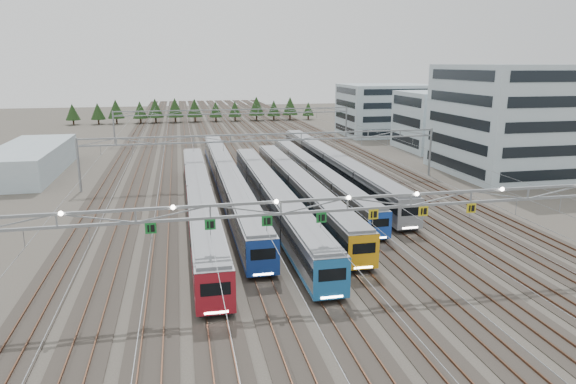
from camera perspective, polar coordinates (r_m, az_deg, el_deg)
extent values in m
plane|color=#47423A|center=(44.90, 6.37, -10.34)|extent=(400.00, 400.00, 0.00)
cube|color=#2D2823|center=(140.57, -6.50, 6.46)|extent=(54.00, 260.00, 0.08)
cube|color=brown|center=(140.46, -16.95, 5.98)|extent=(0.08, 260.00, 0.16)
cube|color=brown|center=(145.18, 3.62, 6.81)|extent=(0.08, 260.00, 0.16)
cube|color=brown|center=(140.49, -6.80, 6.49)|extent=(0.08, 260.00, 0.16)
cube|color=brown|center=(140.62, -6.21, 6.52)|extent=(0.08, 260.00, 0.16)
cube|color=black|center=(65.03, -9.76, -2.26)|extent=(2.50, 54.61, 0.38)
cube|color=gray|center=(64.54, -9.83, -0.70)|extent=(2.94, 55.73, 3.30)
cube|color=black|center=(64.44, -9.84, -0.36)|extent=(3.00, 55.45, 1.00)
cube|color=maroon|center=(64.91, -9.78, -1.88)|extent=(2.99, 55.45, 0.37)
cube|color=slate|center=(64.12, -9.90, 0.82)|extent=(2.64, 54.61, 0.26)
cube|color=maroon|center=(38.29, -8.04, -11.16)|extent=(2.96, 0.12, 3.30)
cube|color=black|center=(38.10, -8.06, -10.64)|extent=(2.20, 0.10, 1.00)
cube|color=white|center=(38.87, -7.96, -13.12)|extent=(1.76, 0.06, 0.16)
cube|color=black|center=(76.69, -6.79, 0.36)|extent=(2.49, 65.56, 0.38)
cube|color=gray|center=(76.28, -6.83, 1.69)|extent=(2.93, 66.90, 3.29)
cube|color=black|center=(76.20, -6.84, 1.98)|extent=(2.99, 66.56, 0.99)
cube|color=navy|center=(76.59, -6.80, 0.68)|extent=(2.98, 66.56, 0.37)
cube|color=slate|center=(75.93, -6.87, 2.98)|extent=(2.63, 65.56, 0.26)
cube|color=navy|center=(44.44, -2.79, -7.38)|extent=(2.95, 0.12, 3.29)
cube|color=black|center=(44.27, -2.79, -6.91)|extent=(2.20, 0.10, 0.99)
cube|color=white|center=(44.93, -2.75, -9.11)|extent=(1.76, 0.06, 0.16)
cube|color=black|center=(65.03, -1.78, -2.05)|extent=(2.53, 51.44, 0.38)
cube|color=gray|center=(64.54, -1.79, -0.47)|extent=(2.98, 52.49, 3.35)
cube|color=black|center=(64.44, -1.80, -0.12)|extent=(3.04, 52.23, 1.01)
cube|color=#2069AE|center=(64.91, -1.78, -1.67)|extent=(3.03, 52.23, 0.37)
cube|color=slate|center=(64.12, -1.81, 1.07)|extent=(2.68, 51.44, 0.27)
cube|color=#2069AE|center=(40.37, 4.91, -9.65)|extent=(3.00, 0.12, 3.35)
cube|color=black|center=(40.18, 4.94, -9.14)|extent=(2.23, 0.10, 1.01)
cube|color=white|center=(40.93, 4.89, -11.55)|extent=(1.79, 0.06, 0.16)
cube|color=black|center=(70.15, 1.19, -0.85)|extent=(2.45, 50.03, 0.37)
cube|color=gray|center=(69.71, 1.19, 0.58)|extent=(2.88, 51.05, 3.24)
cube|color=black|center=(69.62, 1.19, 0.89)|extent=(2.94, 50.80, 0.98)
cube|color=#FAAD16|center=(70.04, 1.19, -0.50)|extent=(2.93, 50.80, 0.36)
cube|color=slate|center=(69.32, 1.20, 1.96)|extent=(2.59, 50.03, 0.26)
cube|color=#FAAD16|center=(46.32, 8.41, -6.65)|extent=(2.90, 0.12, 3.24)
cube|color=black|center=(46.16, 8.44, -6.21)|extent=(2.16, 0.10, 0.98)
cube|color=white|center=(46.79, 8.37, -8.29)|extent=(1.73, 0.06, 0.15)
cube|color=black|center=(79.29, 2.95, 0.88)|extent=(2.22, 52.27, 0.34)
cube|color=gray|center=(78.93, 2.96, 2.03)|extent=(2.61, 53.34, 2.93)
cube|color=black|center=(78.86, 2.97, 2.28)|extent=(2.67, 53.07, 0.88)
cube|color=#1A45B6|center=(79.20, 2.95, 1.16)|extent=(2.66, 53.07, 0.33)
cube|color=slate|center=(78.62, 2.98, 3.14)|extent=(2.35, 52.27, 0.23)
cube|color=#1A45B6|center=(54.49, 10.16, -3.73)|extent=(2.63, 0.12, 2.93)
cube|color=black|center=(54.36, 10.19, -3.39)|extent=(1.96, 0.10, 0.88)
cube|color=white|center=(54.84, 10.13, -5.02)|extent=(1.56, 0.06, 0.14)
cube|color=black|center=(85.88, 4.87, 1.90)|extent=(2.58, 59.14, 0.39)
cube|color=gray|center=(85.50, 4.90, 3.14)|extent=(3.04, 60.35, 3.42)
cube|color=black|center=(85.43, 4.90, 3.41)|extent=(3.10, 60.05, 1.03)
cube|color=gray|center=(85.79, 4.88, 2.19)|extent=(3.09, 60.05, 0.38)
cube|color=slate|center=(85.18, 4.92, 4.34)|extent=(2.73, 59.14, 0.27)
cube|color=gray|center=(58.13, 13.47, -2.46)|extent=(3.06, 0.12, 3.42)
cube|color=black|center=(57.99, 13.51, -2.08)|extent=(2.28, 0.10, 1.03)
cube|color=white|center=(58.51, 13.41, -3.88)|extent=(1.82, 0.06, 0.16)
cube|color=gray|center=(42.29, 6.66, -0.67)|extent=(56.00, 0.22, 0.22)
cube|color=gray|center=(42.55, 6.62, -1.97)|extent=(56.00, 0.22, 0.22)
cube|color=#17742B|center=(40.56, -15.01, -3.91)|extent=(0.85, 0.06, 0.85)
cube|color=#17742B|center=(40.53, -8.64, -3.60)|extent=(0.85, 0.06, 0.85)
cube|color=#17742B|center=(41.00, -2.35, -3.24)|extent=(0.85, 0.06, 0.85)
cube|color=#17742B|center=(41.94, 3.73, -2.85)|extent=(0.85, 0.06, 0.85)
cube|color=gold|center=(43.34, 9.48, -2.46)|extent=(0.85, 0.06, 0.85)
cube|color=gold|center=(45.14, 14.81, -2.07)|extent=(0.85, 0.06, 0.85)
cube|color=gold|center=(47.30, 19.69, -1.70)|extent=(0.85, 0.06, 0.85)
cylinder|color=gray|center=(81.40, -22.25, 2.77)|extent=(0.36, 0.36, 8.00)
cylinder|color=gray|center=(90.03, 15.51, 4.31)|extent=(0.36, 0.36, 8.00)
cube|color=gray|center=(80.54, -2.43, 6.44)|extent=(56.00, 0.22, 0.22)
cube|color=gray|center=(80.68, -2.42, 5.74)|extent=(56.00, 0.22, 0.22)
cylinder|color=gray|center=(125.44, -18.78, 6.71)|extent=(0.36, 0.36, 8.00)
cylinder|color=gray|center=(131.21, 6.48, 7.66)|extent=(0.36, 0.36, 8.00)
cube|color=gray|center=(124.88, -5.92, 9.10)|extent=(56.00, 0.22, 0.22)
cube|color=gray|center=(124.97, -5.91, 8.65)|extent=(56.00, 0.22, 0.22)
cube|color=#A6BCC7|center=(94.85, 23.02, 7.34)|extent=(18.00, 22.00, 18.36)
cube|color=#A6BCC7|center=(117.68, 16.09, 7.59)|extent=(14.00, 16.00, 12.58)
cube|color=#A6BCC7|center=(140.01, 10.71, 8.97)|extent=(22.00, 18.00, 13.18)
cube|color=#A6BCC7|center=(98.78, -26.73, 3.20)|extent=(10.00, 30.00, 4.80)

